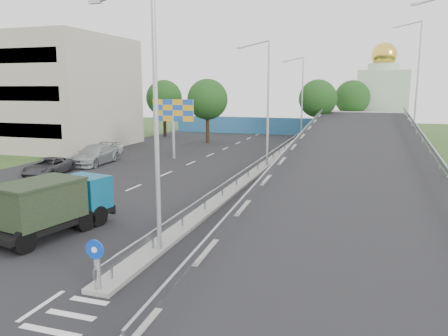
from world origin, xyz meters
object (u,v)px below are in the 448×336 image
at_px(church, 382,96).
at_px(parked_car_d, 95,155).
at_px(lamp_post_near, 151,107).
at_px(lamp_post_far, 301,94).
at_px(billboard, 173,114).
at_px(sign_bollard, 97,264).
at_px(parked_car_c, 48,167).
at_px(lamp_post_mid, 266,97).
at_px(parked_car_e, 108,149).
at_px(dump_truck, 53,204).

distance_m(church, parked_car_d, 44.38).
relative_size(lamp_post_near, church, 0.73).
distance_m(lamp_post_far, billboard, 20.24).
xyz_separation_m(church, parked_car_d, (-24.21, -36.93, -4.46)).
bearing_deg(parked_car_d, sign_bollard, -59.15).
bearing_deg(sign_bollard, lamp_post_near, 88.36).
height_order(lamp_post_near, church, church).
height_order(lamp_post_near, parked_car_d, lamp_post_near).
bearing_deg(sign_bollard, parked_car_c, 133.37).
xyz_separation_m(lamp_post_near, lamp_post_mid, (0.00, 20.00, 0.00)).
relative_size(lamp_post_mid, parked_car_d, 1.73).
bearing_deg(parked_car_d, lamp_post_far, 54.65).
distance_m(church, parked_car_e, 41.56).
height_order(sign_bollard, parked_car_c, sign_bollard).
height_order(lamp_post_near, lamp_post_far, same).
bearing_deg(parked_car_c, billboard, 51.13).
bearing_deg(dump_truck, sign_bollard, -29.94).
bearing_deg(lamp_post_mid, parked_car_e, 173.17).
relative_size(church, billboard, 2.51).
relative_size(sign_bollard, parked_car_e, 0.43).
xyz_separation_m(sign_bollard, church, (10.00, 57.83, 4.28)).
xyz_separation_m(lamp_post_mid, parked_car_e, (-16.13, 1.93, -5.14)).
xyz_separation_m(church, parked_car_e, (-26.02, -32.07, -4.64)).
height_order(dump_truck, parked_car_d, dump_truck).
distance_m(sign_bollard, church, 58.84).
relative_size(lamp_post_mid, dump_truck, 1.65).
bearing_deg(sign_bollard, lamp_post_mid, 89.74).
bearing_deg(sign_bollard, dump_truck, 139.27).
xyz_separation_m(dump_truck, parked_car_c, (-9.48, 11.08, -0.76)).
bearing_deg(lamp_post_far, church, 54.76).
height_order(lamp_post_far, dump_truck, lamp_post_far).
relative_size(sign_bollard, billboard, 0.30).
bearing_deg(lamp_post_mid, parked_car_d, -168.45).
xyz_separation_m(lamp_post_near, billboard, (-9.11, 22.00, -1.62)).
height_order(sign_bollard, church, church).
bearing_deg(parked_car_e, parked_car_d, -72.98).
bearing_deg(lamp_post_near, church, 79.62).
bearing_deg(lamp_post_mid, church, 73.78).
distance_m(lamp_post_far, parked_car_d, 27.48).
height_order(sign_bollard, lamp_post_far, lamp_post_far).
height_order(sign_bollard, billboard, billboard).
bearing_deg(church, billboard, -120.70).
bearing_deg(dump_truck, parked_car_d, 129.44).
distance_m(billboard, parked_car_d, 7.91).
xyz_separation_m(billboard, parked_car_d, (-5.21, -4.93, -3.34)).
bearing_deg(parked_car_d, parked_car_e, 107.14).
height_order(sign_bollard, parked_car_e, sign_bollard).
bearing_deg(lamp_post_near, lamp_post_far, 90.00).
distance_m(lamp_post_near, parked_car_d, 22.83).
bearing_deg(parked_car_d, dump_truck, -64.71).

